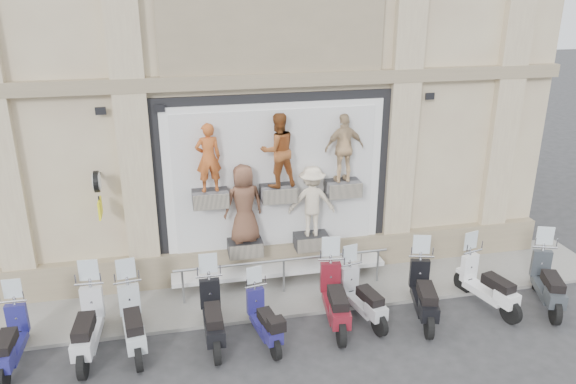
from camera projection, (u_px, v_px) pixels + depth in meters
name	position (u px, v px, depth m)	size (l,w,h in m)	color
ground	(305.00, 345.00, 11.31)	(90.00, 90.00, 0.00)	#2D2D30
sidewalk	(283.00, 291.00, 13.21)	(16.00, 2.20, 0.08)	gray
building	(246.00, 15.00, 15.59)	(14.00, 8.60, 12.00)	beige
shop_vitrine	(279.00, 188.00, 12.99)	(5.60, 0.83, 4.30)	black
guard_rail	(284.00, 277.00, 12.97)	(5.06, 0.10, 0.93)	#9EA0A5
clock_sign_bracket	(98.00, 188.00, 11.79)	(0.10, 0.80, 1.02)	black
scooter_a	(9.00, 331.00, 10.45)	(0.55, 1.87, 1.52)	navy
scooter_b	(86.00, 316.00, 10.79)	(0.61, 2.08, 1.69)	#BBBBC1
scooter_c	(132.00, 311.00, 10.96)	(0.59, 2.03, 1.65)	#ABB4B9
scooter_d	(212.00, 305.00, 11.17)	(0.59, 2.02, 1.64)	black
scooter_e	(264.00, 311.00, 11.21)	(0.51, 1.73, 1.41)	navy
scooter_f	(335.00, 288.00, 11.71)	(0.62, 2.12, 1.72)	maroon
scooter_g	(363.00, 288.00, 11.94)	(0.54, 1.84, 1.50)	#A6A7AC
scooter_h	(425.00, 284.00, 11.96)	(0.59, 2.04, 1.66)	black
scooter_i	(489.00, 275.00, 12.37)	(0.57, 1.95, 1.59)	white
scooter_j	(549.00, 273.00, 12.42)	(0.59, 2.02, 1.64)	#2B3035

